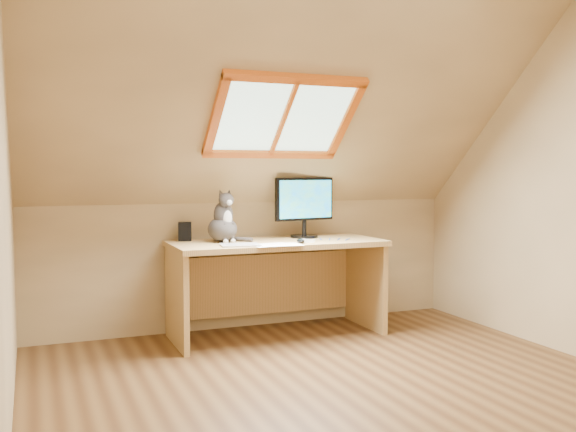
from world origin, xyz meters
name	(u,v)px	position (x,y,z in m)	size (l,w,h in m)	color
ground	(352,395)	(0.00, 0.00, 0.00)	(3.50, 3.50, 0.00)	brown
room_shell	(362,137)	(0.00, -0.09, 1.43)	(3.52, 3.52, 2.41)	tan
desk	(273,269)	(0.08, 1.45, 0.50)	(1.59, 0.70, 0.73)	tan
monitor	(305,203)	(0.36, 1.50, 1.00)	(0.51, 0.22, 0.47)	black
cat	(223,223)	(-0.32, 1.45, 0.87)	(0.27, 0.30, 0.40)	#413B39
desk_speaker	(185,232)	(-0.56, 1.63, 0.80)	(0.10, 0.10, 0.14)	black
graphics_tablet	(240,245)	(-0.28, 1.16, 0.73)	(0.27, 0.19, 0.01)	#B2B2B7
mouse	(301,241)	(0.18, 1.16, 0.74)	(0.06, 0.10, 0.03)	black
papers	(282,244)	(0.02, 1.12, 0.73)	(0.33, 0.27, 0.00)	white
cables	(324,240)	(0.42, 1.26, 0.73)	(0.51, 0.26, 0.01)	silver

